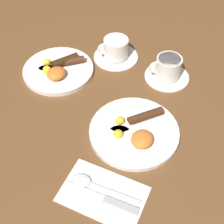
# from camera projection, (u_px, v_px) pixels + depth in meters

# --- Properties ---
(ground_plane) EXTENTS (3.00, 3.00, 0.00)m
(ground_plane) POSITION_uv_depth(u_px,v_px,m) (134.00, 133.00, 0.89)
(ground_plane) COLOR brown
(breakfast_plate_near) EXTENTS (0.26, 0.26, 0.04)m
(breakfast_plate_near) POSITION_uv_depth(u_px,v_px,m) (134.00, 131.00, 0.88)
(breakfast_plate_near) COLOR silver
(breakfast_plate_near) RESTS_ON ground_plane
(breakfast_plate_far) EXTENTS (0.24, 0.24, 0.04)m
(breakfast_plate_far) POSITION_uv_depth(u_px,v_px,m) (58.00, 69.00, 1.06)
(breakfast_plate_far) COLOR silver
(breakfast_plate_far) RESTS_ON ground_plane
(teacup_near) EXTENTS (0.15, 0.15, 0.08)m
(teacup_near) POSITION_uv_depth(u_px,v_px,m) (168.00, 69.00, 1.02)
(teacup_near) COLOR silver
(teacup_near) RESTS_ON ground_plane
(teacup_far) EXTENTS (0.16, 0.16, 0.08)m
(teacup_far) POSITION_uv_depth(u_px,v_px,m) (116.00, 50.00, 1.09)
(teacup_far) COLOR silver
(teacup_far) RESTS_ON ground_plane
(napkin) EXTENTS (0.15, 0.22, 0.01)m
(napkin) POSITION_uv_depth(u_px,v_px,m) (103.00, 194.00, 0.76)
(napkin) COLOR white
(napkin) RESTS_ON ground_plane
(knife) EXTENTS (0.04, 0.20, 0.01)m
(knife) POSITION_uv_depth(u_px,v_px,m) (105.00, 199.00, 0.75)
(knife) COLOR silver
(knife) RESTS_ON napkin
(spoon) EXTENTS (0.05, 0.19, 0.01)m
(spoon) POSITION_uv_depth(u_px,v_px,m) (88.00, 182.00, 0.78)
(spoon) COLOR silver
(spoon) RESTS_ON napkin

